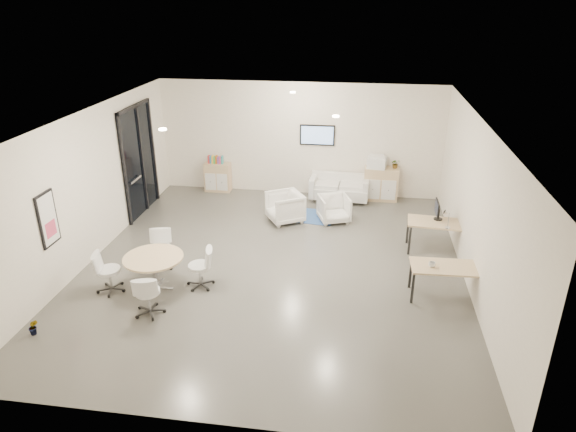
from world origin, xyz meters
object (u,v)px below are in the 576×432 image
(armchair_left, at_px, (285,206))
(armchair_right, at_px, (334,208))
(desk_rear, at_px, (438,225))
(sideboard_left, at_px, (218,177))
(sideboard_right, at_px, (381,184))
(round_table, at_px, (154,261))
(loveseat, at_px, (339,188))
(desk_front, at_px, (446,269))

(armchair_left, height_order, armchair_right, armchair_left)
(armchair_left, height_order, desk_rear, armchair_left)
(sideboard_left, relative_size, sideboard_right, 0.90)
(armchair_right, bearing_deg, round_table, -151.19)
(armchair_right, bearing_deg, loveseat, 67.51)
(desk_rear, height_order, round_table, round_table)
(sideboard_right, bearing_deg, armchair_left, -142.57)
(desk_rear, bearing_deg, armchair_right, 156.38)
(armchair_left, xyz_separation_m, round_table, (-2.04, -3.62, 0.20))
(desk_rear, xyz_separation_m, round_table, (-5.70, -2.50, -0.01))
(loveseat, xyz_separation_m, round_table, (-3.35, -5.34, 0.29))
(loveseat, bearing_deg, desk_rear, -47.16)
(sideboard_left, relative_size, desk_front, 0.63)
(sideboard_right, xyz_separation_m, desk_rear, (1.21, -3.00, 0.16))
(armchair_left, distance_m, armchair_right, 1.26)
(loveseat, relative_size, desk_front, 1.25)
(loveseat, bearing_deg, armchair_right, -89.01)
(loveseat, height_order, desk_rear, loveseat)
(armchair_left, bearing_deg, round_table, -60.33)
(sideboard_left, bearing_deg, armchair_left, -39.82)
(sideboard_left, height_order, armchair_left, sideboard_left)
(loveseat, distance_m, armchair_right, 1.54)
(loveseat, relative_size, armchair_right, 2.23)
(armchair_right, bearing_deg, sideboard_right, 34.32)
(loveseat, bearing_deg, round_table, -118.91)
(round_table, bearing_deg, desk_front, 4.93)
(armchair_right, relative_size, desk_rear, 0.53)
(sideboard_right, xyz_separation_m, round_table, (-4.49, -5.50, 0.15))
(sideboard_right, distance_m, armchair_left, 3.09)
(sideboard_left, height_order, desk_rear, sideboard_left)
(desk_rear, height_order, desk_front, desk_rear)
(armchair_right, bearing_deg, desk_rear, -48.59)
(sideboard_left, xyz_separation_m, armchair_right, (3.53, -1.73, -0.05))
(sideboard_left, distance_m, armchair_right, 3.94)
(armchair_right, distance_m, desk_front, 4.05)
(loveseat, height_order, round_table, loveseat)
(sideboard_left, height_order, desk_front, sideboard_left)
(sideboard_left, xyz_separation_m, armchair_left, (2.29, -1.91, -0.00))
(sideboard_left, distance_m, round_table, 5.54)
(desk_rear, bearing_deg, sideboard_left, 157.68)
(armchair_right, height_order, desk_front, armchair_right)
(sideboard_left, height_order, sideboard_right, sideboard_right)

